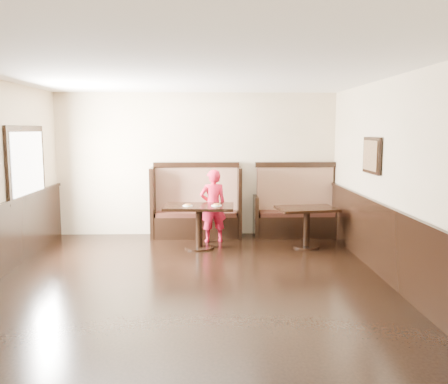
{
  "coord_description": "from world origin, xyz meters",
  "views": [
    {
      "loc": [
        0.29,
        -5.87,
        2.09
      ],
      "look_at": [
        0.51,
        2.35,
        1.0
      ],
      "focal_mm": 38.0,
      "sensor_mm": 36.0,
      "label": 1
    }
  ],
  "objects_px": {
    "booth_main": "(196,210)",
    "child": "(213,206)",
    "table_main": "(199,215)",
    "table_neighbor": "(307,218)",
    "booth_neighbor": "(295,212)"
  },
  "relations": [
    {
      "from": "booth_main",
      "to": "child",
      "type": "relative_size",
      "value": 1.29
    },
    {
      "from": "booth_neighbor",
      "to": "table_main",
      "type": "relative_size",
      "value": 1.33
    },
    {
      "from": "booth_main",
      "to": "booth_neighbor",
      "type": "bearing_deg",
      "value": -0.05
    },
    {
      "from": "table_neighbor",
      "to": "child",
      "type": "relative_size",
      "value": 0.83
    },
    {
      "from": "table_neighbor",
      "to": "booth_neighbor",
      "type": "bearing_deg",
      "value": 82.39
    },
    {
      "from": "booth_neighbor",
      "to": "child",
      "type": "bearing_deg",
      "value": -163.39
    },
    {
      "from": "table_main",
      "to": "table_neighbor",
      "type": "bearing_deg",
      "value": 4.22
    },
    {
      "from": "booth_main",
      "to": "table_main",
      "type": "xyz_separation_m",
      "value": [
        0.08,
        -0.97,
        0.06
      ]
    },
    {
      "from": "table_main",
      "to": "child",
      "type": "bearing_deg",
      "value": 65.71
    },
    {
      "from": "booth_neighbor",
      "to": "table_main",
      "type": "distance_m",
      "value": 2.11
    },
    {
      "from": "booth_neighbor",
      "to": "table_neighbor",
      "type": "height_order",
      "value": "booth_neighbor"
    },
    {
      "from": "child",
      "to": "booth_main",
      "type": "bearing_deg",
      "value": -67.46
    },
    {
      "from": "booth_main",
      "to": "child",
      "type": "xyz_separation_m",
      "value": [
        0.32,
        -0.49,
        0.15
      ]
    },
    {
      "from": "booth_neighbor",
      "to": "child",
      "type": "height_order",
      "value": "booth_neighbor"
    },
    {
      "from": "table_neighbor",
      "to": "child",
      "type": "height_order",
      "value": "child"
    }
  ]
}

